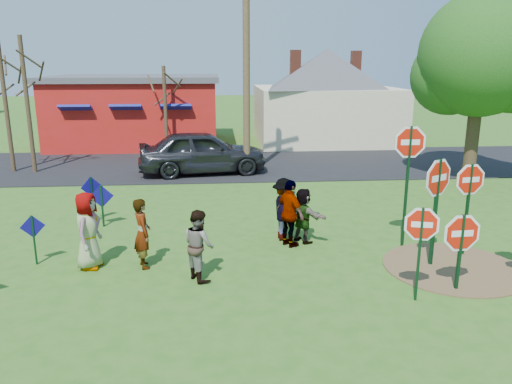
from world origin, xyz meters
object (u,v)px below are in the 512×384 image
person_a (88,231)px  suv (203,152)px  utility_pole (246,59)px  leafy_tree (484,62)px  stop_sign_d (470,187)px  person_b (142,233)px  stop_sign_b (409,155)px  stop_sign_a (421,233)px

person_a → suv: size_ratio=0.34×
utility_pole → leafy_tree: utility_pole is taller
utility_pole → stop_sign_d: bearing=-62.4°
person_a → suv: suv is taller
suv → leafy_tree: (10.76, -2.37, 3.73)m
person_a → person_b: person_a is taller
person_a → person_b: size_ratio=1.10×
person_b → stop_sign_d: bearing=-109.0°
utility_pole → suv: bearing=162.9°
stop_sign_b → person_b: (-6.58, -0.85, -1.59)m
utility_pole → leafy_tree: size_ratio=1.25×
stop_sign_a → person_b: 6.17m
stop_sign_a → person_b: bearing=173.3°
stop_sign_d → utility_pole: (-4.85, 9.27, 3.04)m
stop_sign_d → stop_sign_a: bearing=-141.5°
stop_sign_a → person_a: size_ratio=1.14×
person_b → utility_pole: 10.63m
stop_sign_d → utility_pole: size_ratio=0.27×
person_a → stop_sign_a: bearing=-99.0°
stop_sign_d → stop_sign_b: bearing=142.1°
stop_sign_a → leafy_tree: leafy_tree is taller
suv → leafy_tree: leafy_tree is taller
stop_sign_a → stop_sign_d: stop_sign_d is taller
stop_sign_b → utility_pole: bearing=113.0°
utility_pole → leafy_tree: 9.08m
stop_sign_b → leafy_tree: (5.34, 6.75, 2.27)m
stop_sign_d → utility_pole: bearing=109.1°
person_a → suv: bearing=-5.2°
stop_sign_b → leafy_tree: bearing=52.1°
stop_sign_a → person_a: (-7.00, 2.22, -0.52)m
leafy_tree → suv: bearing=167.6°
stop_sign_a → stop_sign_b: (0.84, 3.00, 0.98)m
stop_sign_d → person_b: 7.92m
person_b → leafy_tree: (11.92, 7.60, 3.85)m
stop_sign_a → person_a: stop_sign_a is taller
stop_sign_d → leafy_tree: bearing=53.0°
person_b → utility_pole: size_ratio=0.18×
person_a → person_b: 1.26m
stop_sign_a → person_a: bearing=176.3°
suv → utility_pole: (1.86, -0.57, 3.84)m
suv → stop_sign_a: bearing=-167.0°
stop_sign_d → leafy_tree: size_ratio=0.34×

